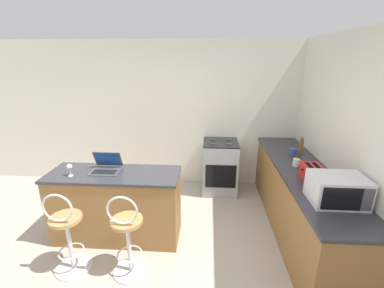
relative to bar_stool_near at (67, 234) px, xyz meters
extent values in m
plane|color=#ADA393|center=(0.83, 0.02, -0.47)|extent=(20.00, 20.00, 0.00)
cube|color=silver|center=(0.83, 2.33, 0.83)|extent=(12.00, 0.06, 2.60)
cube|color=silver|center=(3.10, 0.02, 0.83)|extent=(0.06, 12.00, 2.60)
cube|color=olive|center=(0.33, 0.62, -0.03)|extent=(1.61, 0.57, 0.89)
cube|color=#333338|center=(0.33, 0.62, 0.44)|extent=(1.64, 0.60, 0.03)
cube|color=olive|center=(2.75, 0.91, -0.03)|extent=(0.64, 2.78, 0.89)
cube|color=#333338|center=(2.75, 0.91, 0.44)|extent=(0.67, 2.81, 0.03)
cylinder|color=silver|center=(0.00, 0.02, -0.46)|extent=(0.40, 0.40, 0.02)
cylinder|color=silver|center=(0.00, 0.02, -0.14)|extent=(0.04, 0.04, 0.64)
torus|color=silver|center=(0.00, 0.02, -0.24)|extent=(0.28, 0.28, 0.02)
cylinder|color=#B7844C|center=(0.00, 0.02, 0.18)|extent=(0.34, 0.34, 0.04)
torus|color=silver|center=(0.00, -0.08, 0.37)|extent=(0.32, 0.02, 0.32)
cylinder|color=silver|center=(0.67, 0.02, -0.46)|extent=(0.40, 0.40, 0.02)
cylinder|color=silver|center=(0.67, 0.02, -0.14)|extent=(0.04, 0.04, 0.64)
torus|color=silver|center=(0.67, 0.02, -0.24)|extent=(0.28, 0.28, 0.02)
cylinder|color=#B7844C|center=(0.67, 0.02, 0.18)|extent=(0.34, 0.34, 0.04)
torus|color=silver|center=(0.67, -0.08, 0.37)|extent=(0.32, 0.02, 0.32)
cube|color=#47474C|center=(0.22, 0.64, 0.46)|extent=(0.35, 0.25, 0.01)
cube|color=black|center=(0.22, 0.62, 0.46)|extent=(0.30, 0.13, 0.00)
cube|color=#47474C|center=(0.22, 0.77, 0.58)|extent=(0.35, 0.10, 0.22)
cube|color=#19478C|center=(0.22, 0.77, 0.58)|extent=(0.31, 0.08, 0.18)
cube|color=silver|center=(2.78, 0.10, 0.59)|extent=(0.50, 0.37, 0.28)
cube|color=black|center=(2.73, -0.09, 0.59)|extent=(0.35, 0.01, 0.22)
cube|color=#4C4C51|center=(2.96, -0.09, 0.59)|extent=(0.10, 0.01, 0.22)
cube|color=red|center=(2.72, 0.57, 0.55)|extent=(0.20, 0.29, 0.19)
cube|color=black|center=(2.68, 0.57, 0.64)|extent=(0.04, 0.20, 0.00)
cube|color=black|center=(2.76, 0.57, 0.64)|extent=(0.04, 0.20, 0.00)
cube|color=black|center=(2.61, 0.57, 0.58)|extent=(0.02, 0.02, 0.02)
cube|color=#9EA3A8|center=(1.73, 1.98, -0.02)|extent=(0.59, 0.60, 0.90)
cube|color=black|center=(1.73, 1.67, -0.06)|extent=(0.51, 0.01, 0.41)
cube|color=black|center=(1.73, 1.98, 0.44)|extent=(0.59, 0.60, 0.02)
cylinder|color=black|center=(1.59, 1.86, 0.46)|extent=(0.11, 0.11, 0.01)
cylinder|color=black|center=(1.86, 1.86, 0.46)|extent=(0.11, 0.11, 0.01)
cylinder|color=black|center=(1.59, 2.10, 0.46)|extent=(0.11, 0.11, 0.01)
cylinder|color=black|center=(1.86, 2.10, 0.46)|extent=(0.11, 0.11, 0.01)
cylinder|color=#2D51AD|center=(2.76, 1.43, 0.50)|extent=(0.08, 0.08, 0.09)
torus|color=#2D51AD|center=(2.81, 1.43, 0.50)|extent=(0.01, 0.06, 0.06)
cylinder|color=silver|center=(-0.15, 0.50, 0.46)|extent=(0.06, 0.06, 0.00)
cylinder|color=silver|center=(-0.15, 0.50, 0.50)|extent=(0.01, 0.01, 0.09)
sphere|color=silver|center=(-0.15, 0.50, 0.58)|extent=(0.06, 0.06, 0.06)
cylinder|color=white|center=(2.67, 1.00, 0.50)|extent=(0.08, 0.08, 0.10)
torus|color=white|center=(2.73, 1.00, 0.51)|extent=(0.01, 0.06, 0.06)
cylinder|color=brown|center=(2.88, 1.45, 0.57)|extent=(0.06, 0.06, 0.23)
sphere|color=brown|center=(2.88, 1.45, 0.70)|extent=(0.04, 0.04, 0.04)
camera|label=1|loc=(1.50, -2.23, 1.80)|focal=24.00mm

